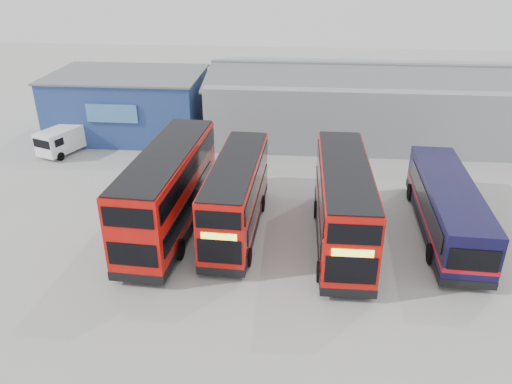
# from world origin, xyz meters

# --- Properties ---
(ground_plane) EXTENTS (120.00, 120.00, 0.00)m
(ground_plane) POSITION_xyz_m (0.00, 0.00, 0.00)
(ground_plane) COLOR gray
(ground_plane) RESTS_ON ground
(office_block) EXTENTS (12.30, 8.32, 5.12)m
(office_block) POSITION_xyz_m (-14.00, 17.99, 2.58)
(office_block) COLOR navy
(office_block) RESTS_ON ground
(maintenance_shed) EXTENTS (30.50, 12.00, 5.89)m
(maintenance_shed) POSITION_xyz_m (8.00, 20.00, 2.60)
(maintenance_shed) COLOR gray
(maintenance_shed) RESTS_ON ground
(double_decker_left) EXTENTS (3.35, 11.28, 4.71)m
(double_decker_left) POSITION_xyz_m (-6.74, 2.32, 2.35)
(double_decker_left) COLOR red
(double_decker_left) RESTS_ON ground
(double_decker_centre) EXTENTS (2.80, 9.89, 4.14)m
(double_decker_centre) POSITION_xyz_m (-3.06, 2.60, 2.06)
(double_decker_centre) COLOR red
(double_decker_centre) RESTS_ON ground
(double_decker_right) EXTENTS (2.75, 10.58, 4.46)m
(double_decker_right) POSITION_xyz_m (2.65, 1.83, 2.22)
(double_decker_right) COLOR red
(double_decker_right) RESTS_ON ground
(single_decker_blue) EXTENTS (3.07, 11.25, 3.02)m
(single_decker_blue) POSITION_xyz_m (8.40, 3.30, 1.50)
(single_decker_blue) COLOR black
(single_decker_blue) RESTS_ON ground
(panel_van) EXTENTS (3.36, 4.88, 1.99)m
(panel_van) POSITION_xyz_m (-17.70, 13.28, 1.11)
(panel_van) COLOR white
(panel_van) RESTS_ON ground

